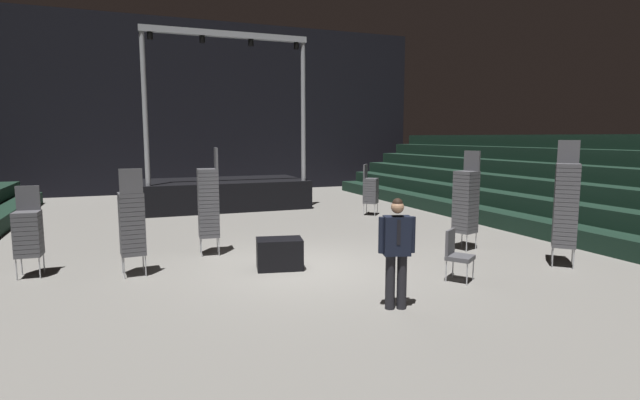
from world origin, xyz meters
TOP-DOWN VIEW (x-y plane):
  - ground_plane at (0.00, 0.00)m, footprint 22.00×30.00m
  - arena_end_wall at (0.00, 15.00)m, footprint 22.00×0.30m
  - bleacher_bank_right at (8.75, 1.00)m, footprint 4.50×24.00m
  - stage_riser at (0.00, 9.24)m, footprint 5.89×3.26m
  - man_with_tie at (0.46, -2.72)m, footprint 0.57×0.34m
  - chair_stack_front_left at (4.91, -1.74)m, footprint 0.62×0.62m
  - chair_stack_front_right at (-1.65, 1.90)m, footprint 0.47×0.47m
  - chair_stack_mid_left at (-5.08, 1.32)m, footprint 0.46×0.46m
  - chair_stack_mid_right at (5.27, 1.99)m, footprint 0.62×0.62m
  - chair_stack_mid_centre at (-3.26, 0.71)m, footprint 0.48×0.48m
  - chair_stack_rear_left at (4.00, 0.23)m, footprint 0.56×0.56m
  - chair_stack_rear_right at (4.27, 5.60)m, footprint 0.62×0.62m
  - equipment_road_case at (-0.54, 0.15)m, footprint 1.00×0.76m
  - loose_chair_near_man at (2.24, -1.82)m, footprint 0.61×0.61m

SIDE VIEW (x-z plane):
  - ground_plane at x=0.00m, z-range -0.10..0.00m
  - equipment_road_case at x=-0.54m, z-range 0.00..0.61m
  - loose_chair_near_man at x=2.24m, z-range 0.06..1.01m
  - stage_riser at x=0.00m, z-range -2.44..3.68m
  - chair_stack_mid_left at x=-5.08m, z-range 0.00..1.71m
  - chair_stack_rear_right at x=4.27m, z-range 0.00..1.71m
  - man_with_tie at x=0.46m, z-range 0.11..1.83m
  - chair_stack_mid_centre at x=-3.26m, z-range 0.00..2.05m
  - chair_stack_mid_right at x=5.27m, z-range 0.00..2.14m
  - chair_stack_rear_left at x=4.00m, z-range 0.00..2.30m
  - chair_stack_front_right at x=-1.65m, z-range 0.00..2.39m
  - chair_stack_front_left at x=4.91m, z-range 0.00..2.56m
  - bleacher_bank_right at x=8.75m, z-range 0.00..2.70m
  - arena_end_wall at x=0.00m, z-range 0.00..8.00m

